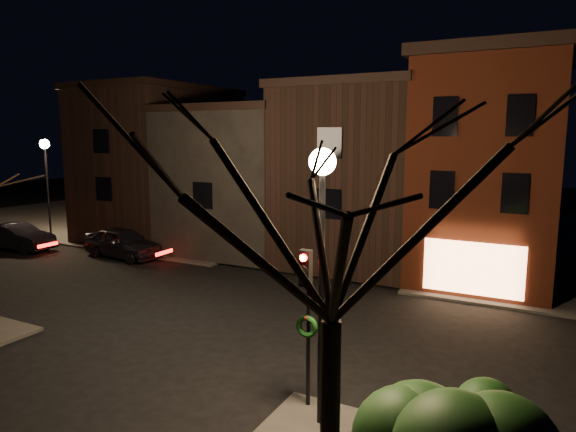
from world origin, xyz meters
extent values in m
plane|color=black|center=(0.00, 0.00, 0.00)|extent=(120.00, 120.00, 0.00)
cube|color=#2D2B28|center=(-20.00, 20.00, 0.06)|extent=(30.00, 30.00, 0.12)
cube|color=#511C0E|center=(8.00, 9.50, 5.12)|extent=(6.00, 8.00, 10.00)
cube|color=black|center=(8.00, 9.50, 10.37)|extent=(6.50, 8.50, 0.50)
cube|color=#FEAE72|center=(8.00, 5.45, 1.42)|extent=(4.00, 0.12, 2.20)
cube|color=black|center=(1.50, 10.50, 4.62)|extent=(7.00, 10.00, 9.00)
cube|color=black|center=(1.50, 10.50, 9.32)|extent=(7.30, 10.30, 0.40)
cube|color=black|center=(-5.75, 10.50, 4.12)|extent=(7.50, 10.00, 8.00)
cube|color=black|center=(-5.75, 10.50, 8.32)|extent=(7.80, 10.30, 0.40)
cube|color=black|center=(-13.00, 10.50, 4.87)|extent=(7.00, 10.00, 9.50)
cube|color=black|center=(-13.00, 10.50, 9.82)|extent=(7.30, 10.30, 0.40)
cylinder|color=black|center=(6.20, -6.00, 3.12)|extent=(0.14, 0.14, 6.00)
sphere|color=#FFD18C|center=(6.20, -6.00, 6.30)|extent=(0.60, 0.60, 0.60)
cylinder|color=black|center=(-19.00, 6.20, 3.12)|extent=(0.14, 0.14, 6.00)
sphere|color=#FFD18C|center=(-19.00, 6.20, 6.30)|extent=(0.60, 0.60, 0.60)
cylinder|color=black|center=(5.60, -5.40, 2.12)|extent=(0.10, 0.10, 4.00)
cube|color=black|center=(5.60, -5.58, 3.72)|extent=(0.28, 0.22, 0.90)
cylinder|color=#FF0C07|center=(5.60, -5.70, 4.00)|extent=(0.18, 0.06, 0.18)
cylinder|color=black|center=(5.60, -5.70, 3.72)|extent=(0.18, 0.06, 0.18)
cylinder|color=black|center=(5.60, -5.70, 3.44)|extent=(0.18, 0.06, 0.18)
torus|color=#0C380F|center=(5.60, -5.49, 2.22)|extent=(0.58, 0.14, 0.58)
sphere|color=#990C0C|center=(5.60, -5.51, 2.44)|extent=(0.12, 0.12, 0.12)
cylinder|color=black|center=(7.50, -8.50, 1.90)|extent=(0.36, 0.36, 3.57)
imported|color=black|center=(-10.70, 4.50, 0.86)|extent=(5.19, 2.48, 1.71)
imported|color=black|center=(-17.83, 2.90, 0.81)|extent=(5.07, 2.27, 1.62)
camera|label=1|loc=(10.76, -16.36, 6.88)|focal=32.00mm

